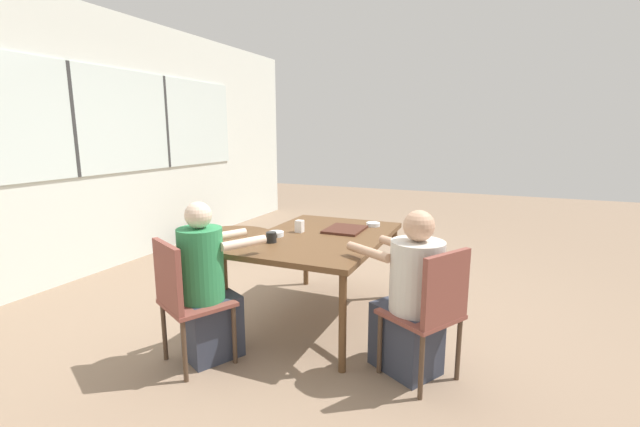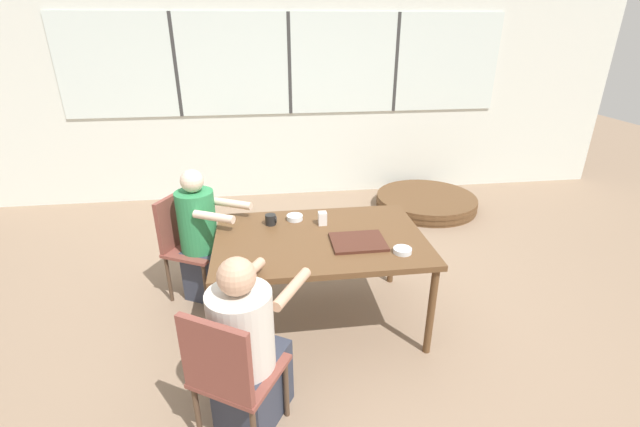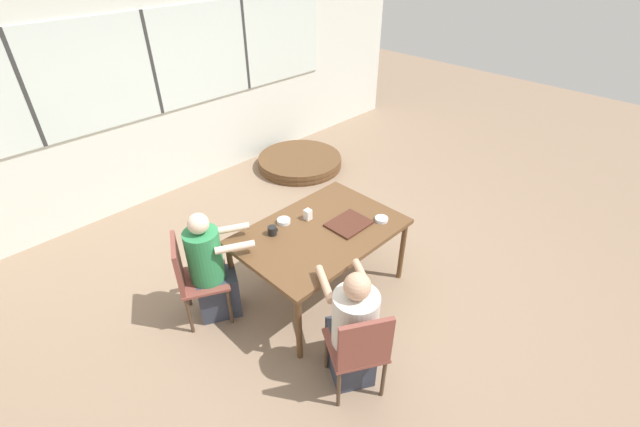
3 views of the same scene
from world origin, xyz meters
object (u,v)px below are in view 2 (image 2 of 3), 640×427
object	(u,v)px
bowl_white_shallow	(402,251)
bowl_cereal	(295,217)
chair_for_woman_green_shirt	(185,238)
coffee_mug	(271,220)
folded_table_stack	(426,202)
person_man_blue_shirt	(248,353)
milk_carton_small	(322,218)
chair_for_man_blue_shirt	(229,370)
person_woman_green_shirt	(203,243)

from	to	relation	value
bowl_white_shallow	bowl_cereal	bearing A→B (deg)	137.04
chair_for_woman_green_shirt	bowl_white_shallow	xyz separation A→B (m)	(1.51, -0.81, 0.22)
coffee_mug	folded_table_stack	xyz separation A→B (m)	(1.91, 1.74, -0.67)
chair_for_woman_green_shirt	bowl_white_shallow	bearing A→B (deg)	88.93
folded_table_stack	person_man_blue_shirt	bearing A→B (deg)	-126.34
bowl_white_shallow	folded_table_stack	size ratio (longest dim) A/B	0.10
chair_for_woman_green_shirt	bowl_cereal	size ratio (longest dim) A/B	7.03
milk_carton_small	bowl_cereal	bearing A→B (deg)	150.51
coffee_mug	folded_table_stack	world-z (taller)	coffee_mug
bowl_white_shallow	bowl_cereal	size ratio (longest dim) A/B	0.99
chair_for_man_blue_shirt	chair_for_woman_green_shirt	bearing A→B (deg)	136.87
chair_for_man_blue_shirt	person_woman_green_shirt	size ratio (longest dim) A/B	0.78
chair_for_woman_green_shirt	bowl_white_shallow	world-z (taller)	chair_for_woman_green_shirt
chair_for_man_blue_shirt	milk_carton_small	size ratio (longest dim) A/B	8.64
bowl_cereal	milk_carton_small	bearing A→B (deg)	-29.49
chair_for_woman_green_shirt	folded_table_stack	xyz separation A→B (m)	(2.59, 1.47, -0.43)
chair_for_man_blue_shirt	person_man_blue_shirt	size ratio (longest dim) A/B	0.80
bowl_white_shallow	person_man_blue_shirt	bearing A→B (deg)	-151.58
chair_for_man_blue_shirt	milk_carton_small	xyz separation A→B (m)	(0.63, 1.18, 0.25)
chair_for_man_blue_shirt	coffee_mug	size ratio (longest dim) A/B	10.06
chair_for_man_blue_shirt	bowl_white_shallow	bearing A→B (deg)	63.17
chair_for_woman_green_shirt	milk_carton_small	bearing A→B (deg)	100.47
chair_for_woman_green_shirt	coffee_mug	xyz separation A→B (m)	(0.68, -0.27, 0.24)
person_woman_green_shirt	folded_table_stack	world-z (taller)	person_woman_green_shirt
chair_for_woman_green_shirt	person_woman_green_shirt	bearing A→B (deg)	90.00
bowl_white_shallow	folded_table_stack	bearing A→B (deg)	64.70
chair_for_man_blue_shirt	bowl_white_shallow	size ratio (longest dim) A/B	7.10
chair_for_woman_green_shirt	person_man_blue_shirt	xyz separation A→B (m)	(0.52, -1.35, -0.03)
coffee_mug	bowl_cereal	size ratio (longest dim) A/B	0.70
person_woman_green_shirt	coffee_mug	bearing A→B (deg)	97.48
chair_for_woman_green_shirt	bowl_cereal	bearing A→B (deg)	103.71
chair_for_woman_green_shirt	bowl_white_shallow	size ratio (longest dim) A/B	7.10
person_man_blue_shirt	bowl_white_shallow	bearing A→B (deg)	59.30
coffee_mug	milk_carton_small	bearing A→B (deg)	-7.67
coffee_mug	bowl_white_shallow	xyz separation A→B (m)	(0.83, -0.55, -0.02)
person_woman_green_shirt	folded_table_stack	size ratio (longest dim) A/B	0.90
milk_carton_small	bowl_white_shallow	size ratio (longest dim) A/B	0.82
chair_for_woman_green_shirt	person_woman_green_shirt	xyz separation A→B (m)	(0.15, -0.08, -0.01)
coffee_mug	person_woman_green_shirt	bearing A→B (deg)	160.34
chair_for_man_blue_shirt	coffee_mug	distance (m)	1.28
person_man_blue_shirt	person_woman_green_shirt	bearing A→B (deg)	137.02
chair_for_woman_green_shirt	coffee_mug	world-z (taller)	chair_for_woman_green_shirt
person_woman_green_shirt	bowl_cereal	xyz separation A→B (m)	(0.72, -0.13, 0.23)
person_man_blue_shirt	folded_table_stack	world-z (taller)	person_man_blue_shirt
chair_for_man_blue_shirt	folded_table_stack	bearing A→B (deg)	84.79
milk_carton_small	folded_table_stack	world-z (taller)	milk_carton_small
coffee_mug	bowl_white_shallow	size ratio (longest dim) A/B	0.71
bowl_white_shallow	chair_for_man_blue_shirt	bearing A→B (deg)	-147.70
person_man_blue_shirt	bowl_cereal	distance (m)	1.22
bowl_cereal	person_woman_green_shirt	bearing A→B (deg)	169.64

